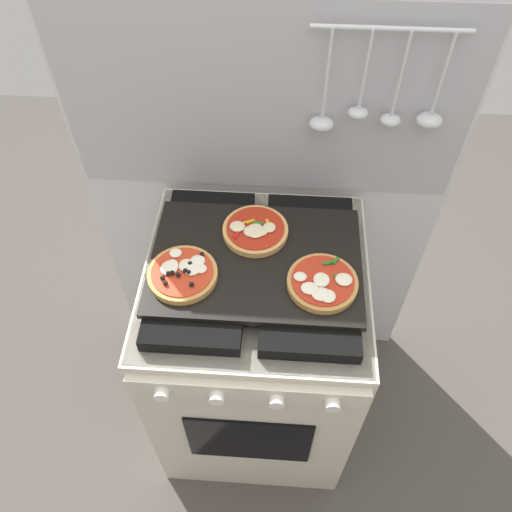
# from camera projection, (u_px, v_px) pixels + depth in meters

# --- Properties ---
(ground_plane) EXTENTS (4.00, 4.00, 0.00)m
(ground_plane) POSITION_uv_depth(u_px,v_px,m) (256.00, 404.00, 2.02)
(ground_plane) COLOR #4C4742
(kitchen_backsplash) EXTENTS (1.10, 0.09, 1.55)m
(kitchen_backsplash) POSITION_uv_depth(u_px,v_px,m) (264.00, 202.00, 1.62)
(kitchen_backsplash) COLOR silver
(kitchen_backsplash) RESTS_ON ground_plane
(stove) EXTENTS (0.60, 0.64, 0.90)m
(stove) POSITION_uv_depth(u_px,v_px,m) (256.00, 348.00, 1.67)
(stove) COLOR beige
(stove) RESTS_ON ground_plane
(baking_tray) EXTENTS (0.54, 0.38, 0.02)m
(baking_tray) POSITION_uv_depth(u_px,v_px,m) (256.00, 260.00, 1.32)
(baking_tray) COLOR black
(baking_tray) RESTS_ON stove
(pizza_left) EXTENTS (0.17, 0.17, 0.03)m
(pizza_left) POSITION_uv_depth(u_px,v_px,m) (183.00, 273.00, 1.27)
(pizza_left) COLOR tan
(pizza_left) RESTS_ON baking_tray
(pizza_right) EXTENTS (0.17, 0.17, 0.03)m
(pizza_right) POSITION_uv_depth(u_px,v_px,m) (322.00, 283.00, 1.25)
(pizza_right) COLOR #C18947
(pizza_right) RESTS_ON baking_tray
(pizza_center) EXTENTS (0.17, 0.17, 0.03)m
(pizza_center) POSITION_uv_depth(u_px,v_px,m) (255.00, 230.00, 1.36)
(pizza_center) COLOR tan
(pizza_center) RESTS_ON baking_tray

